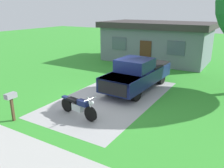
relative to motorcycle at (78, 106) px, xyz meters
name	(u,v)px	position (x,y,z in m)	size (l,w,h in m)	color
ground_plane	(112,97)	(0.10, 2.76, -0.47)	(80.00, 80.00, 0.00)	green
driveway_pad	(112,97)	(0.10, 2.76, -0.47)	(4.56, 8.58, 0.01)	#A4A4A4
sidewalk_strip	(20,153)	(0.10, -3.24, -0.47)	(36.00, 1.80, 0.01)	#ACACA7
motorcycle	(78,106)	(0.00, 0.00, 0.00)	(2.20, 0.73, 1.09)	black
pickup_truck	(138,73)	(0.66, 4.88, 0.48)	(2.22, 5.70, 1.90)	black
mailbox	(11,100)	(-2.14, -1.79, 0.51)	(0.26, 0.48, 1.26)	#4C3823
neighbor_house	(157,41)	(-1.30, 13.08, 1.32)	(9.60, 5.60, 3.50)	slate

